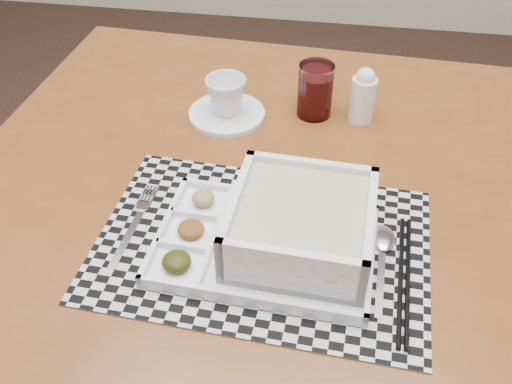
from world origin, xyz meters
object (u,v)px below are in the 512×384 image
serving_tray (291,230)px  creamer_bottle (363,95)px  dining_table (266,233)px  cup (226,96)px  juice_glass (315,92)px

serving_tray → creamer_bottle: (0.10, 0.37, 0.01)m
serving_tray → creamer_bottle: creamer_bottle is taller
dining_table → cup: (-0.11, 0.23, 0.13)m
dining_table → juice_glass: 0.30m
cup → juice_glass: 0.17m
dining_table → serving_tray: 0.17m
serving_tray → creamer_bottle: 0.38m
cup → creamer_bottle: 0.26m
juice_glass → cup: bearing=-167.7°
dining_table → cup: size_ratio=14.41×
juice_glass → serving_tray: bearing=-90.8°
cup → juice_glass: size_ratio=0.74×
juice_glass → creamer_bottle: size_ratio=0.96×
serving_tray → cup: 0.37m
dining_table → juice_glass: bearing=77.9°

